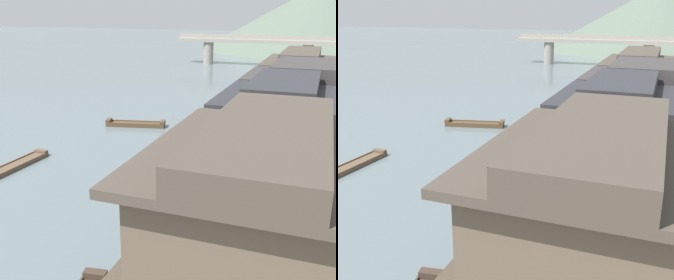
% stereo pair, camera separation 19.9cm
% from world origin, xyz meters
% --- Properties ---
extents(boat_moored_second, '(1.95, 4.24, 0.78)m').
position_xyz_m(boat_moored_second, '(5.65, 18.95, 0.28)').
color(boat_moored_second, brown).
rests_on(boat_moored_second, ground).
extents(boat_moored_third, '(5.16, 2.19, 0.55)m').
position_xyz_m(boat_moored_third, '(-3.01, 27.89, 0.18)').
color(boat_moored_third, brown).
rests_on(boat_moored_third, ground).
extents(boat_moored_far, '(1.29, 5.40, 0.55)m').
position_xyz_m(boat_moored_far, '(5.36, 41.78, 0.18)').
color(boat_moored_far, '#423328').
rests_on(boat_moored_far, ground).
extents(boat_midriver_drifting, '(1.30, 5.56, 0.41)m').
position_xyz_m(boat_midriver_drifting, '(-6.02, 16.14, 0.13)').
color(boat_midriver_drifting, brown).
rests_on(boat_midriver_drifting, ground).
extents(boat_midriver_upstream, '(1.36, 3.98, 0.50)m').
position_xyz_m(boat_midriver_upstream, '(5.73, 13.18, 0.17)').
color(boat_midriver_upstream, '#232326').
rests_on(boat_midriver_upstream, ground).
extents(boat_upstream_distant, '(1.77, 4.77, 0.75)m').
position_xyz_m(boat_upstream_distant, '(4.98, 52.09, 0.26)').
color(boat_upstream_distant, '#232326').
rests_on(boat_upstream_distant, ground).
extents(house_waterfront_nearest, '(6.45, 8.06, 6.14)m').
position_xyz_m(house_waterfront_nearest, '(10.53, 7.44, 3.57)').
color(house_waterfront_nearest, brown).
rests_on(house_waterfront_nearest, riverbank_right).
extents(house_waterfront_second, '(5.77, 6.40, 6.14)m').
position_xyz_m(house_waterfront_second, '(10.19, 15.27, 3.59)').
color(house_waterfront_second, '#75604C').
rests_on(house_waterfront_second, riverbank_right).
extents(house_waterfront_tall, '(6.72, 5.90, 6.14)m').
position_xyz_m(house_waterfront_tall, '(10.67, 21.72, 3.59)').
color(house_waterfront_tall, brown).
rests_on(house_waterfront_tall, riverbank_right).
extents(house_waterfront_narrow, '(5.40, 8.13, 6.14)m').
position_xyz_m(house_waterfront_narrow, '(10.01, 29.26, 3.58)').
color(house_waterfront_narrow, brown).
rests_on(house_waterfront_narrow, riverbank_right).
extents(stone_bridge, '(28.87, 2.40, 5.29)m').
position_xyz_m(stone_bridge, '(0.00, 71.81, 3.54)').
color(stone_bridge, gray).
rests_on(stone_bridge, ground).
extents(hill_far_west, '(59.15, 59.15, 16.38)m').
position_xyz_m(hill_far_west, '(10.08, 110.57, 8.19)').
color(hill_far_west, '#5B6B5B').
rests_on(hill_far_west, ground).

